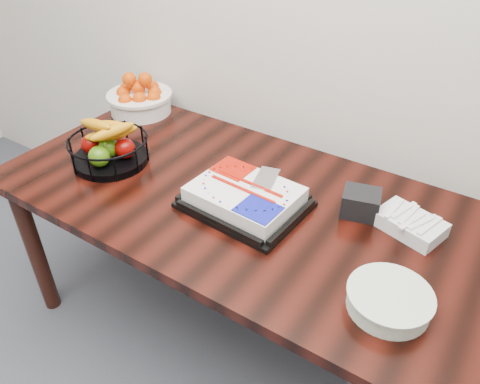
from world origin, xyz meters
The scene contains 7 objects.
table centered at (0.00, 2.00, 0.66)m, with size 1.80×0.90×0.75m.
cake_tray centered at (0.06, 1.96, 0.79)m, with size 0.42×0.34×0.08m.
tangerine_bowl centered at (-0.76, 2.31, 0.83)m, with size 0.31×0.31×0.19m.
fruit_basket centered at (-0.55, 1.91, 0.82)m, with size 0.31×0.31×0.17m.
plate_stack centered at (0.63, 1.79, 0.78)m, with size 0.23×0.23×0.06m.
fork_bag centered at (0.58, 2.14, 0.78)m, with size 0.24×0.19×0.06m.
napkin_box centered at (0.41, 2.14, 0.79)m, with size 0.12×0.11×0.09m, color black.
Camera 1 is at (0.76, 0.86, 1.75)m, focal length 35.00 mm.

